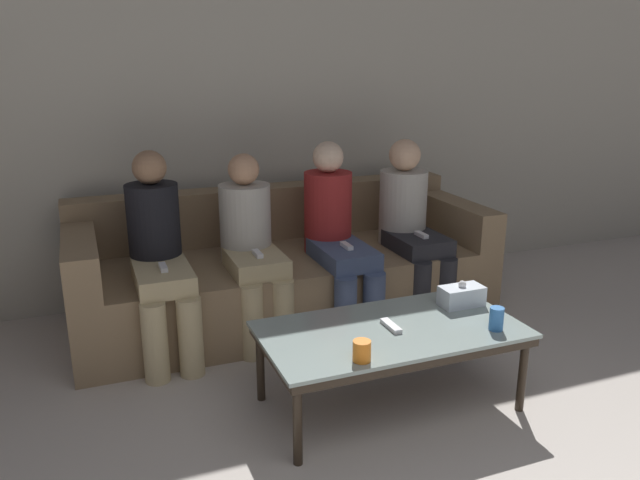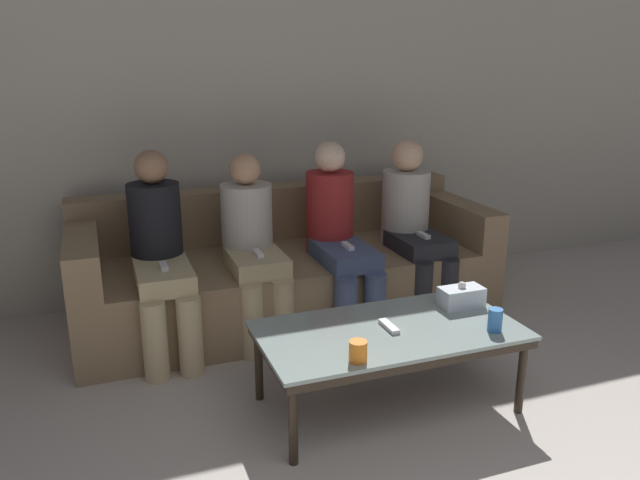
{
  "view_description": "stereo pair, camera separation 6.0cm",
  "coord_description": "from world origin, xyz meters",
  "px_view_note": "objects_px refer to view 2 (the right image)",
  "views": [
    {
      "loc": [
        -1.16,
        -0.46,
        1.63
      ],
      "look_at": [
        0.0,
        2.49,
        0.68
      ],
      "focal_mm": 35.0,
      "sensor_mm": 36.0,
      "label": 1
    },
    {
      "loc": [
        -1.1,
        -0.48,
        1.63
      ],
      "look_at": [
        0.0,
        2.49,
        0.68
      ],
      "focal_mm": 35.0,
      "sensor_mm": 36.0,
      "label": 2
    }
  ],
  "objects_px": {
    "couch": "(285,272)",
    "game_remote": "(389,326)",
    "seated_person_left_end": "(160,250)",
    "seated_person_right_end": "(413,223)",
    "coffee_table": "(389,336)",
    "cup_near_right": "(495,320)",
    "cup_near_left": "(358,351)",
    "seated_person_mid_right": "(338,232)",
    "tissue_box": "(461,297)",
    "seated_person_mid_left": "(252,243)"
  },
  "relations": [
    {
      "from": "tissue_box",
      "to": "game_remote",
      "type": "bearing_deg",
      "value": -166.08
    },
    {
      "from": "seated_person_mid_right",
      "to": "seated_person_right_end",
      "type": "xyz_separation_m",
      "value": [
        0.53,
        0.03,
        0.0
      ]
    },
    {
      "from": "cup_near_right",
      "to": "seated_person_mid_left",
      "type": "xyz_separation_m",
      "value": [
        -0.83,
        1.21,
        0.11
      ]
    },
    {
      "from": "seated_person_right_end",
      "to": "game_remote",
      "type": "bearing_deg",
      "value": -123.21
    },
    {
      "from": "couch",
      "to": "game_remote",
      "type": "distance_m",
      "value": 1.25
    },
    {
      "from": "couch",
      "to": "cup_near_left",
      "type": "xyz_separation_m",
      "value": [
        -0.14,
        -1.48,
        0.16
      ]
    },
    {
      "from": "coffee_table",
      "to": "cup_near_left",
      "type": "relative_size",
      "value": 13.52
    },
    {
      "from": "seated_person_right_end",
      "to": "seated_person_mid_right",
      "type": "bearing_deg",
      "value": -177.08
    },
    {
      "from": "cup_near_left",
      "to": "game_remote",
      "type": "xyz_separation_m",
      "value": [
        0.27,
        0.25,
        -0.04
      ]
    },
    {
      "from": "coffee_table",
      "to": "seated_person_left_end",
      "type": "xyz_separation_m",
      "value": [
        -0.92,
        1.0,
        0.22
      ]
    },
    {
      "from": "couch",
      "to": "seated_person_mid_right",
      "type": "bearing_deg",
      "value": -41.8
    },
    {
      "from": "tissue_box",
      "to": "cup_near_right",
      "type": "bearing_deg",
      "value": -93.29
    },
    {
      "from": "coffee_table",
      "to": "cup_near_right",
      "type": "height_order",
      "value": "cup_near_right"
    },
    {
      "from": "couch",
      "to": "coffee_table",
      "type": "xyz_separation_m",
      "value": [
        0.12,
        -1.23,
        0.08
      ]
    },
    {
      "from": "seated_person_left_end",
      "to": "seated_person_mid_left",
      "type": "relative_size",
      "value": 1.04
    },
    {
      "from": "couch",
      "to": "seated_person_left_end",
      "type": "relative_size",
      "value": 2.28
    },
    {
      "from": "game_remote",
      "to": "seated_person_left_end",
      "type": "distance_m",
      "value": 1.37
    },
    {
      "from": "seated_person_right_end",
      "to": "seated_person_mid_left",
      "type": "bearing_deg",
      "value": -179.65
    },
    {
      "from": "coffee_table",
      "to": "seated_person_mid_left",
      "type": "xyz_separation_m",
      "value": [
        -0.39,
        1.02,
        0.21
      ]
    },
    {
      "from": "seated_person_mid_right",
      "to": "seated_person_right_end",
      "type": "bearing_deg",
      "value": 2.92
    },
    {
      "from": "seated_person_left_end",
      "to": "seated_person_right_end",
      "type": "relative_size",
      "value": 1.01
    },
    {
      "from": "coffee_table",
      "to": "cup_near_left",
      "type": "bearing_deg",
      "value": -137.17
    },
    {
      "from": "cup_near_right",
      "to": "seated_person_left_end",
      "type": "relative_size",
      "value": 0.1
    },
    {
      "from": "cup_near_right",
      "to": "seated_person_mid_right",
      "type": "relative_size",
      "value": 0.1
    },
    {
      "from": "seated_person_mid_right",
      "to": "tissue_box",
      "type": "bearing_deg",
      "value": -70.14
    },
    {
      "from": "couch",
      "to": "seated_person_mid_right",
      "type": "xyz_separation_m",
      "value": [
        0.26,
        -0.24,
        0.3
      ]
    },
    {
      "from": "seated_person_mid_right",
      "to": "cup_near_left",
      "type": "bearing_deg",
      "value": -108.11
    },
    {
      "from": "game_remote",
      "to": "seated_person_mid_right",
      "type": "relative_size",
      "value": 0.13
    },
    {
      "from": "tissue_box",
      "to": "seated_person_mid_right",
      "type": "bearing_deg",
      "value": 109.86
    },
    {
      "from": "tissue_box",
      "to": "seated_person_mid_right",
      "type": "distance_m",
      "value": 0.95
    },
    {
      "from": "seated_person_mid_right",
      "to": "seated_person_left_end",
      "type": "bearing_deg",
      "value": -179.96
    },
    {
      "from": "seated_person_mid_left",
      "to": "seated_person_mid_right",
      "type": "relative_size",
      "value": 0.96
    },
    {
      "from": "coffee_table",
      "to": "tissue_box",
      "type": "bearing_deg",
      "value": 13.92
    },
    {
      "from": "couch",
      "to": "cup_near_right",
      "type": "relative_size",
      "value": 23.52
    },
    {
      "from": "game_remote",
      "to": "seated_person_right_end",
      "type": "bearing_deg",
      "value": 56.79
    },
    {
      "from": "cup_near_left",
      "to": "coffee_table",
      "type": "bearing_deg",
      "value": 42.83
    },
    {
      "from": "cup_near_left",
      "to": "couch",
      "type": "bearing_deg",
      "value": 84.52
    },
    {
      "from": "cup_near_right",
      "to": "coffee_table",
      "type": "bearing_deg",
      "value": 156.1
    },
    {
      "from": "couch",
      "to": "coffee_table",
      "type": "distance_m",
      "value": 1.24
    },
    {
      "from": "seated_person_mid_right",
      "to": "seated_person_right_end",
      "type": "relative_size",
      "value": 1.01
    },
    {
      "from": "cup_near_left",
      "to": "game_remote",
      "type": "distance_m",
      "value": 0.36
    },
    {
      "from": "seated_person_left_end",
      "to": "seated_person_mid_left",
      "type": "distance_m",
      "value": 0.53
    },
    {
      "from": "tissue_box",
      "to": "game_remote",
      "type": "xyz_separation_m",
      "value": [
        -0.46,
        -0.11,
        -0.04
      ]
    },
    {
      "from": "tissue_box",
      "to": "seated_person_right_end",
      "type": "height_order",
      "value": "seated_person_right_end"
    },
    {
      "from": "couch",
      "to": "cup_near_right",
      "type": "xyz_separation_m",
      "value": [
        0.57,
        -1.43,
        0.17
      ]
    },
    {
      "from": "couch",
      "to": "game_remote",
      "type": "relative_size",
      "value": 17.18
    },
    {
      "from": "cup_near_left",
      "to": "cup_near_right",
      "type": "distance_m",
      "value": 0.71
    },
    {
      "from": "coffee_table",
      "to": "cup_near_right",
      "type": "distance_m",
      "value": 0.49
    },
    {
      "from": "coffee_table",
      "to": "cup_near_left",
      "type": "xyz_separation_m",
      "value": [
        -0.27,
        -0.25,
        0.08
      ]
    },
    {
      "from": "cup_near_left",
      "to": "seated_person_mid_right",
      "type": "height_order",
      "value": "seated_person_mid_right"
    }
  ]
}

